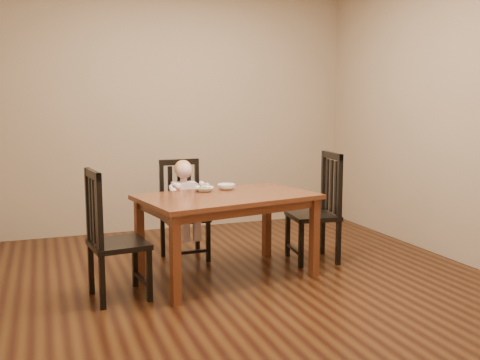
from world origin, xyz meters
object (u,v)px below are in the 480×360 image
object	(u,v)px
chair_child	(183,212)
bowl_veg	(226,187)
dining_table	(227,204)
chair_left	(112,238)
toddler	(184,199)
chair_right	(318,209)
bowl_peas	(205,189)

from	to	relation	value
chair_child	bowl_veg	xyz separation A→B (m)	(0.28, -0.42, 0.28)
dining_table	chair_left	world-z (taller)	chair_left
toddler	chair_right	bearing A→B (deg)	156.54
dining_table	bowl_peas	size ratio (longest dim) A/B	9.79
dining_table	bowl_veg	distance (m)	0.28
dining_table	chair_right	xyz separation A→B (m)	(0.92, 0.17, -0.14)
chair_child	bowl_peas	size ratio (longest dim) A/B	5.91
chair_child	chair_left	distance (m)	1.13
toddler	bowl_peas	size ratio (longest dim) A/B	3.10
chair_child	bowl_peas	xyz separation A→B (m)	(0.07, -0.45, 0.27)
dining_table	chair_left	distance (m)	0.97
bowl_peas	bowl_veg	bearing A→B (deg)	9.35
dining_table	bowl_peas	bearing A→B (deg)	120.03
dining_table	toddler	bearing A→B (deg)	107.52
dining_table	chair_child	bearing A→B (deg)	106.49
dining_table	bowl_veg	bearing A→B (deg)	72.61
chair_right	bowl_veg	distance (m)	0.88
chair_right	toddler	xyz separation A→B (m)	(-1.12, 0.45, 0.08)
chair_child	chair_right	size ratio (longest dim) A/B	0.92
dining_table	bowl_veg	xyz separation A→B (m)	(0.08, 0.25, 0.10)
bowl_peas	bowl_veg	distance (m)	0.21
chair_child	dining_table	bearing A→B (deg)	104.89
chair_left	bowl_peas	xyz separation A→B (m)	(0.82, 0.39, 0.25)
chair_right	bowl_veg	size ratio (longest dim) A/B	6.45
chair_left	chair_right	xyz separation A→B (m)	(1.87, 0.35, 0.01)
chair_left	chair_child	bearing A→B (deg)	131.45
chair_child	toddler	size ratio (longest dim) A/B	1.91
bowl_peas	bowl_veg	world-z (taller)	bowl_veg
chair_child	chair_right	xyz separation A→B (m)	(1.12, -0.50, 0.04)
bowl_peas	toddler	bearing A→B (deg)	99.90
dining_table	toddler	world-z (taller)	toddler
chair_child	toddler	distance (m)	0.13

